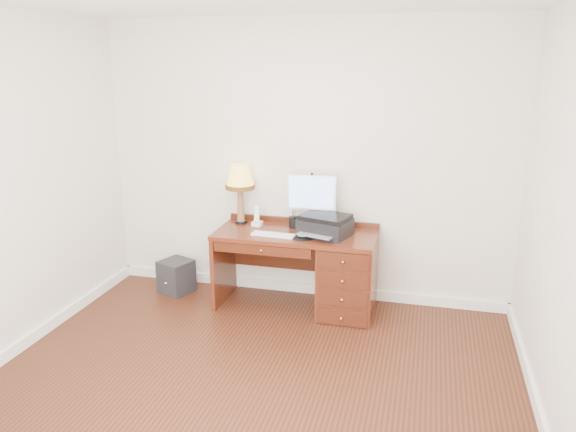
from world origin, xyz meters
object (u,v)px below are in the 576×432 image
(printer, at_px, (325,225))
(monitor, at_px, (312,196))
(phone, at_px, (257,220))
(leg_lamp, at_px, (240,180))
(equipment_box, at_px, (176,276))
(desk, at_px, (329,269))
(chair, at_px, (333,264))

(printer, bearing_deg, monitor, 155.50)
(printer, distance_m, phone, 0.71)
(leg_lamp, bearing_deg, equipment_box, -168.80)
(monitor, relative_size, phone, 2.72)
(phone, bearing_deg, desk, -6.01)
(chair, height_order, equipment_box, chair)
(chair, bearing_deg, phone, 161.80)
(phone, xyz_separation_m, chair, (0.77, -0.10, -0.35))
(printer, xyz_separation_m, phone, (-0.69, 0.13, -0.04))
(leg_lamp, xyz_separation_m, equipment_box, (-0.67, -0.13, -1.01))
(monitor, height_order, phone, monitor)
(chair, relative_size, equipment_box, 2.23)
(printer, bearing_deg, equipment_box, -164.78)
(monitor, distance_m, equipment_box, 1.66)
(leg_lamp, height_order, chair, leg_lamp)
(equipment_box, bearing_deg, chair, 20.96)
(monitor, bearing_deg, leg_lamp, 173.51)
(equipment_box, bearing_deg, leg_lamp, 32.57)
(desk, distance_m, chair, 0.06)
(printer, bearing_deg, desk, 38.80)
(desk, relative_size, leg_lamp, 2.55)
(leg_lamp, bearing_deg, monitor, -3.23)
(desk, xyz_separation_m, phone, (-0.74, 0.12, 0.39))
(monitor, height_order, equipment_box, monitor)
(phone, height_order, chair, phone)
(desk, xyz_separation_m, equipment_box, (-1.59, 0.03, -0.24))
(phone, bearing_deg, equipment_box, -171.24)
(chair, bearing_deg, desk, -162.19)
(desk, height_order, equipment_box, desk)
(monitor, xyz_separation_m, phone, (-0.54, -0.01, -0.27))
(leg_lamp, xyz_separation_m, chair, (0.95, -0.14, -0.73))
(phone, distance_m, chair, 0.85)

